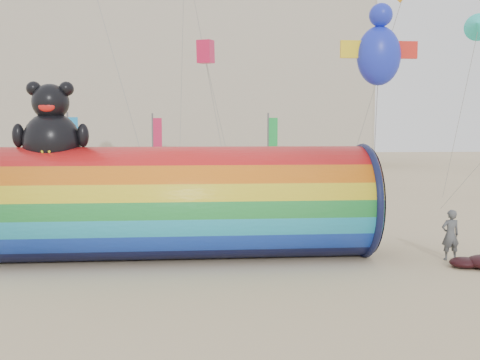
{
  "coord_description": "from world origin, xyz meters",
  "views": [
    {
      "loc": [
        -1.09,
        -17.15,
        4.17
      ],
      "look_at": [
        0.5,
        1.5,
        2.4
      ],
      "focal_mm": 40.0,
      "sensor_mm": 36.0,
      "label": 1
    }
  ],
  "objects": [
    {
      "name": "ground",
      "position": [
        0.0,
        0.0,
        0.0
      ],
      "size": [
        160.0,
        160.0,
        0.0
      ],
      "primitive_type": "plane",
      "color": "#CCB58C",
      "rests_on": "ground"
    },
    {
      "name": "hotel_building",
      "position": [
        -12.0,
        45.95,
        10.31
      ],
      "size": [
        60.4,
        15.4,
        20.6
      ],
      "color": "#B7AD99",
      "rests_on": "ground"
    },
    {
      "name": "windsock_assembly",
      "position": [
        -1.64,
        0.11,
        1.91
      ],
      "size": [
        12.48,
        3.8,
        5.75
      ],
      "color": "red",
      "rests_on": "ground"
    },
    {
      "name": "kite_handler",
      "position": [
        7.04,
        -0.97,
        0.82
      ],
      "size": [
        0.61,
        0.41,
        1.63
      ],
      "primitive_type": "imported",
      "rotation": [
        0.0,
        0.0,
        3.18
      ],
      "color": "#4C4F52",
      "rests_on": "ground"
    },
    {
      "name": "festival_banners",
      "position": [
        -2.7,
        16.07,
        2.64
      ],
      "size": [
        12.64,
        2.08,
        5.2
      ],
      "color": "#59595E",
      "rests_on": "ground"
    }
  ]
}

